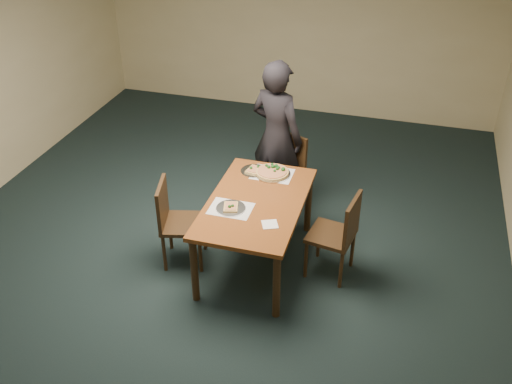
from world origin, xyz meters
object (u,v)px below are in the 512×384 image
(chair_right, at_px, (339,232))
(slice_plate_near, at_px, (231,208))
(chair_far, at_px, (285,168))
(slice_plate_far, at_px, (254,170))
(pizza_pan, at_px, (273,172))
(dining_table, at_px, (256,209))
(chair_left, at_px, (175,218))
(diner, at_px, (277,137))

(chair_right, height_order, slice_plate_near, chair_right)
(chair_far, distance_m, slice_plate_far, 0.63)
(pizza_pan, height_order, slice_plate_far, pizza_pan)
(dining_table, height_order, slice_plate_near, slice_plate_near)
(chair_right, relative_size, slice_plate_far, 3.25)
(slice_plate_near, bearing_deg, chair_left, 179.01)
(diner, xyz_separation_m, slice_plate_far, (-0.09, -0.58, -0.12))
(slice_plate_near, xyz_separation_m, slice_plate_far, (0.01, 0.73, -0.00))
(pizza_pan, bearing_deg, slice_plate_far, -178.72)
(chair_far, relative_size, chair_left, 1.00)
(chair_far, distance_m, chair_right, 1.30)
(chair_left, bearing_deg, diner, -42.40)
(dining_table, distance_m, pizza_pan, 0.55)
(chair_far, distance_m, diner, 0.39)
(dining_table, distance_m, chair_far, 1.08)
(dining_table, distance_m, diner, 1.14)
(chair_right, xyz_separation_m, pizza_pan, (-0.79, 0.49, 0.26))
(dining_table, xyz_separation_m, slice_plate_far, (-0.18, 0.53, 0.10))
(chair_left, xyz_separation_m, slice_plate_far, (0.61, 0.72, 0.25))
(dining_table, relative_size, chair_left, 1.65)
(chair_far, height_order, slice_plate_far, chair_far)
(chair_far, xyz_separation_m, slice_plate_far, (-0.21, -0.54, 0.25))
(dining_table, bearing_deg, slice_plate_near, -134.01)
(pizza_pan, height_order, slice_plate_near, pizza_pan)
(chair_left, xyz_separation_m, chair_right, (1.60, 0.23, 0.00))
(slice_plate_far, bearing_deg, diner, 80.96)
(chair_far, height_order, pizza_pan, chair_far)
(slice_plate_near, distance_m, slice_plate_far, 0.73)
(diner, distance_m, pizza_pan, 0.60)
(pizza_pan, xyz_separation_m, slice_plate_near, (-0.21, -0.73, -0.01))
(chair_far, height_order, diner, diner)
(dining_table, distance_m, slice_plate_near, 0.29)
(chair_far, relative_size, pizza_pan, 2.41)
(diner, distance_m, slice_plate_far, 0.60)
(chair_left, xyz_separation_m, diner, (0.70, 1.30, 0.37))
(chair_far, xyz_separation_m, chair_right, (0.79, -1.03, 0.00))
(dining_table, relative_size, slice_plate_near, 5.36)
(chair_far, bearing_deg, dining_table, -67.28)
(chair_far, distance_m, pizza_pan, 0.60)
(dining_table, height_order, chair_far, chair_far)
(dining_table, relative_size, chair_right, 1.65)
(chair_left, distance_m, slice_plate_far, 0.97)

